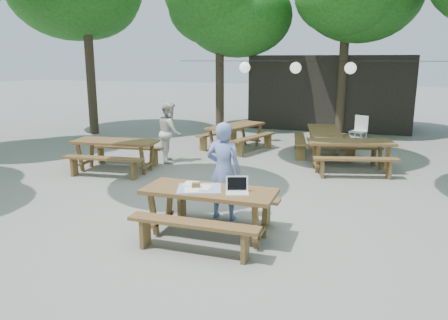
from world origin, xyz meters
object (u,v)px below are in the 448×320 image
Objects in this scene: woman at (224,171)px; main_picnic_table at (209,212)px; second_person at (170,132)px; plastic_chair at (358,136)px; picnic_table_nw at (116,155)px.

main_picnic_table is at bearing 94.99° from woman.
woman is 1.06× the size of second_person.
plastic_chair is at bearing -76.44° from second_person.
second_person is (0.81, 1.35, 0.40)m from picnic_table_nw.
woman reaches higher than picnic_table_nw.
woman is (3.51, -2.25, 0.44)m from picnic_table_nw.
woman reaches higher than main_picnic_table.
woman is at bearing -79.78° from plastic_chair.
picnic_table_nw is 1.25× the size of woman.
main_picnic_table is 0.96× the size of picnic_table_nw.
main_picnic_table is at bearing -47.03° from picnic_table_nw.
plastic_chair is (1.95, 7.70, -0.57)m from woman.
woman reaches higher than second_person.
main_picnic_table is 8.73m from plastic_chair.
woman is at bearing -38.87° from picnic_table_nw.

